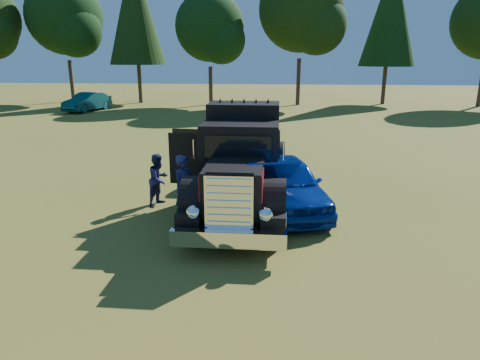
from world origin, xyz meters
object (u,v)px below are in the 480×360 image
spectator_near (184,190)px  distant_teal_car (87,102)px  hotrod_coupe (286,183)px  diamond_t_truck (241,167)px  spectator_far (159,179)px

spectator_near → distant_teal_car: (-13.12, 23.40, -0.19)m
hotrod_coupe → spectator_near: hotrod_coupe is taller
hotrod_coupe → distant_teal_car: (-15.78, 21.98, -0.02)m
spectator_near → distant_teal_car: size_ratio=0.41×
diamond_t_truck → hotrod_coupe: 1.39m
spectator_far → distant_teal_car: spectator_far is taller
diamond_t_truck → spectator_near: (-1.39, -1.17, -0.35)m
spectator_near → spectator_far: (-1.10, 1.47, -0.16)m
spectator_far → spectator_near: bearing=-121.0°
hotrod_coupe → spectator_near: 3.02m
diamond_t_truck → hotrod_coupe: size_ratio=1.50×
diamond_t_truck → spectator_far: bearing=173.1°
diamond_t_truck → hotrod_coupe: (1.27, 0.25, -0.51)m
hotrod_coupe → spectator_near: size_ratio=2.56×
spectator_near → distant_teal_car: 26.83m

